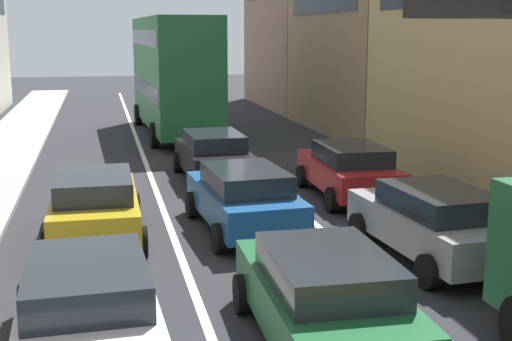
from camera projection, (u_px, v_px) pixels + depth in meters
name	position (u px, v px, depth m)	size (l,w,h in m)	color
lane_stripe_left	(150.00, 173.00, 22.33)	(0.16, 60.00, 0.01)	silver
lane_stripe_right	(253.00, 169.00, 23.06)	(0.16, 60.00, 0.01)	silver
building_row_right	(433.00, 7.00, 27.53)	(7.20, 43.90, 12.82)	#936B5B
sedan_centre_lane_second	(324.00, 296.00, 9.91)	(2.15, 4.34, 1.49)	#19592D
wagon_left_lane_second	(88.00, 307.00, 9.52)	(2.18, 4.36, 1.49)	silver
hatchback_centre_lane_third	(244.00, 197.00, 15.78)	(2.28, 4.40, 1.49)	#194C8C
sedan_left_lane_third	(95.00, 204.00, 15.13)	(2.09, 4.31, 1.49)	#B29319
coupe_centre_lane_fourth	(213.00, 155.00, 21.21)	(2.13, 4.34, 1.49)	black
sedan_right_lane_behind_truck	(434.00, 221.00, 13.80)	(2.28, 4.41, 1.49)	gray
wagon_right_lane_far	(349.00, 169.00, 18.98)	(2.16, 4.35, 1.49)	#A51E1E
bus_mid_queue_primary	(173.00, 70.00, 30.01)	(3.07, 10.58, 5.06)	#1E6033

